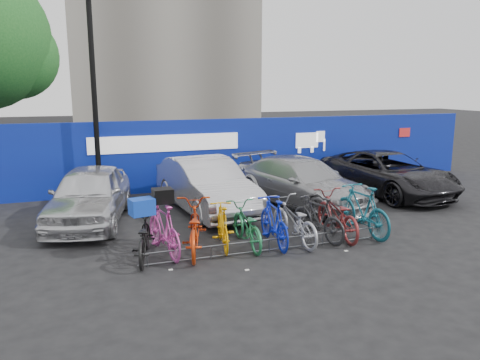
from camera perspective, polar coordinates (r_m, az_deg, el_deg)
name	(u,v)px	position (r m, az deg, el deg)	size (l,w,h in m)	color
ground	(259,243)	(10.75, 2.32, -7.70)	(100.00, 100.00, 0.00)	black
hoarding	(195,155)	(16.05, -5.47, 3.09)	(22.00, 0.18, 2.40)	#0B2298
lamppost	(94,94)	(14.85, -17.35, 9.97)	(0.25, 0.50, 6.11)	black
bike_rack	(269,245)	(10.17, 3.58, -7.88)	(5.60, 0.03, 0.30)	#595B60
car_0	(89,195)	(12.74, -17.88, -1.73)	(1.75, 4.34, 1.48)	silver
car_1	(206,185)	(13.26, -4.18, -0.64)	(1.59, 4.57, 1.50)	#B3B3B7
car_2	(302,182)	(14.03, 7.55, -0.25)	(1.97, 4.85, 1.41)	#A3A4A8
car_3	(387,173)	(16.09, 17.45, 0.80)	(2.32, 5.03, 1.40)	black
bike_0	(143,237)	(9.85, -11.72, -6.84)	(0.63, 1.81, 0.95)	black
bike_1	(164,229)	(10.03, -9.27, -5.87)	(0.53, 1.88, 1.13)	#DA46AC
bike_2	(194,228)	(10.05, -5.68, -5.82)	(0.73, 2.10, 1.10)	#BF330D
bike_3	(223,226)	(10.31, -2.13, -5.62)	(0.47, 1.66, 1.00)	#E39F07
bike_4	(246,225)	(10.40, 0.78, -5.57)	(0.64, 1.83, 0.96)	#217142
bike_5	(274,221)	(10.49, 4.16, -5.06)	(0.52, 1.82, 1.10)	#0E21C4
bike_6	(294,221)	(10.71, 6.57, -4.96)	(0.68, 1.95, 1.02)	#94959B
bike_7	(318,218)	(10.98, 9.48, -4.57)	(0.49, 1.74, 1.05)	#27272A
bike_8	(337,215)	(11.29, 11.70, -4.16)	(0.71, 2.03, 1.07)	maroon
bike_9	(362,210)	(11.57, 14.64, -3.52)	(0.57, 2.03, 1.22)	#155C6F
cargo_crate	(142,207)	(9.67, -11.87, -3.21)	(0.47, 0.36, 0.34)	#113CB9
cargo_topcase	(163,196)	(9.84, -9.40, -1.89)	(0.40, 0.36, 0.30)	black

